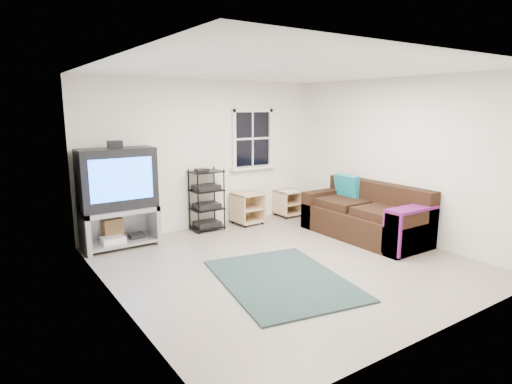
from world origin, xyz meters
TOP-DOWN VIEW (x-y plane):
  - room at (0.95, 2.27)m, footprint 4.60×4.62m
  - tv_unit at (-1.69, 2.00)m, footprint 1.12×0.56m
  - av_rack at (-0.14, 2.08)m, footprint 0.54×0.40m
  - side_table_left at (0.66, 2.05)m, footprint 0.51×0.51m
  - side_table_right at (1.66, 2.07)m, footprint 0.46×0.49m
  - sofa at (1.84, 0.22)m, footprint 0.94×2.13m
  - shag_rug at (-0.43, -0.47)m, footprint 1.79×2.22m
  - paper_bag at (-1.77, 2.15)m, footprint 0.31×0.22m

SIDE VIEW (x-z plane):
  - shag_rug at x=-0.43m, z-range 0.00..0.02m
  - paper_bag at x=-1.77m, z-range 0.00..0.43m
  - side_table_right at x=1.66m, z-range 0.03..0.56m
  - side_table_left at x=0.66m, z-range 0.02..0.60m
  - sofa at x=1.84m, z-range -0.14..0.83m
  - av_rack at x=-0.14m, z-range -0.07..1.02m
  - tv_unit at x=-1.69m, z-range 0.08..1.72m
  - room at x=0.95m, z-range -0.82..3.78m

